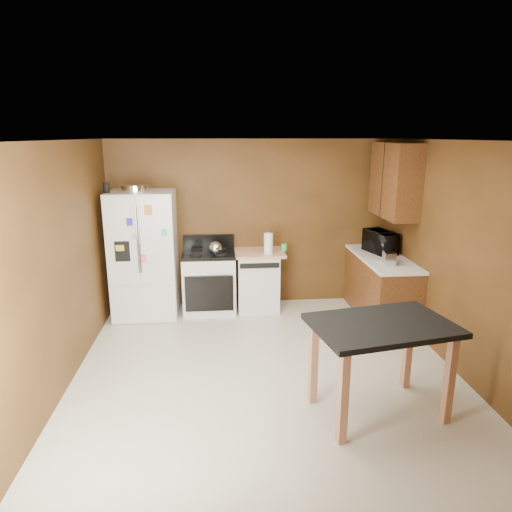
{
  "coord_description": "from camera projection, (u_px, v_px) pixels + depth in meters",
  "views": [
    {
      "loc": [
        -0.51,
        -4.53,
        2.55
      ],
      "look_at": [
        -0.04,
        0.85,
        1.11
      ],
      "focal_mm": 32.0,
      "sensor_mm": 36.0,
      "label": 1
    }
  ],
  "objects": [
    {
      "name": "floor",
      "position": [
        266.0,
        372.0,
        5.06
      ],
      "size": [
        4.5,
        4.5,
        0.0
      ],
      "primitive_type": "plane",
      "color": "beige",
      "rests_on": "ground"
    },
    {
      "name": "ceiling",
      "position": [
        268.0,
        140.0,
        4.42
      ],
      "size": [
        4.5,
        4.5,
        0.0
      ],
      "primitive_type": "plane",
      "rotation": [
        3.14,
        0.0,
        0.0
      ],
      "color": "white",
      "rests_on": "ground"
    },
    {
      "name": "wall_back",
      "position": [
        251.0,
        224.0,
        6.91
      ],
      "size": [
        4.2,
        0.0,
        4.2
      ],
      "primitive_type": "plane",
      "rotation": [
        1.57,
        0.0,
        0.0
      ],
      "color": "brown",
      "rests_on": "ground"
    },
    {
      "name": "wall_front",
      "position": [
        311.0,
        372.0,
        2.58
      ],
      "size": [
        4.2,
        0.0,
        4.2
      ],
      "primitive_type": "plane",
      "rotation": [
        -1.57,
        0.0,
        0.0
      ],
      "color": "brown",
      "rests_on": "ground"
    },
    {
      "name": "wall_left",
      "position": [
        59.0,
        269.0,
        4.56
      ],
      "size": [
        0.0,
        4.5,
        4.5
      ],
      "primitive_type": "plane",
      "rotation": [
        1.57,
        0.0,
        1.57
      ],
      "color": "brown",
      "rests_on": "ground"
    },
    {
      "name": "wall_right",
      "position": [
        460.0,
        259.0,
        4.92
      ],
      "size": [
        0.0,
        4.5,
        4.5
      ],
      "primitive_type": "plane",
      "rotation": [
        1.57,
        0.0,
        -1.57
      ],
      "color": "brown",
      "rests_on": "ground"
    },
    {
      "name": "roasting_pan",
      "position": [
        136.0,
        188.0,
        6.22
      ],
      "size": [
        0.38,
        0.38,
        0.1
      ],
      "primitive_type": "cylinder",
      "color": "silver",
      "rests_on": "refrigerator"
    },
    {
      "name": "pen_cup",
      "position": [
        106.0,
        188.0,
        6.09
      ],
      "size": [
        0.09,
        0.09,
        0.13
      ],
      "primitive_type": "cylinder",
      "color": "black",
      "rests_on": "refrigerator"
    },
    {
      "name": "kettle",
      "position": [
        215.0,
        248.0,
        6.48
      ],
      "size": [
        0.19,
        0.19,
        0.19
      ],
      "primitive_type": "sphere",
      "color": "silver",
      "rests_on": "gas_range"
    },
    {
      "name": "paper_towel",
      "position": [
        268.0,
        244.0,
        6.55
      ],
      "size": [
        0.15,
        0.15,
        0.3
      ],
      "primitive_type": "cylinder",
      "rotation": [
        0.0,
        0.0,
        -0.23
      ],
      "color": "white",
      "rests_on": "dishwasher"
    },
    {
      "name": "green_canister",
      "position": [
        284.0,
        247.0,
        6.76
      ],
      "size": [
        0.1,
        0.1,
        0.1
      ],
      "primitive_type": "cylinder",
      "rotation": [
        0.0,
        0.0,
        -0.15
      ],
      "color": "green",
      "rests_on": "dishwasher"
    },
    {
      "name": "toaster",
      "position": [
        389.0,
        258.0,
        5.99
      ],
      "size": [
        0.18,
        0.25,
        0.17
      ],
      "primitive_type": "cube",
      "rotation": [
        0.0,
        0.0,
        -0.17
      ],
      "color": "silver",
      "rests_on": "right_cabinets"
    },
    {
      "name": "microwave",
      "position": [
        380.0,
        243.0,
        6.58
      ],
      "size": [
        0.49,
        0.6,
        0.29
      ],
      "primitive_type": "imported",
      "rotation": [
        0.0,
        0.0,
        1.85
      ],
      "color": "black",
      "rests_on": "right_cabinets"
    },
    {
      "name": "refrigerator",
      "position": [
        144.0,
        255.0,
        6.5
      ],
      "size": [
        0.9,
        0.8,
        1.8
      ],
      "color": "white",
      "rests_on": "ground"
    },
    {
      "name": "gas_range",
      "position": [
        209.0,
        281.0,
        6.74
      ],
      "size": [
        0.76,
        0.68,
        1.1
      ],
      "color": "white",
      "rests_on": "ground"
    },
    {
      "name": "dishwasher",
      "position": [
        258.0,
        280.0,
        6.83
      ],
      "size": [
        0.78,
        0.63,
        0.89
      ],
      "color": "white",
      "rests_on": "ground"
    },
    {
      "name": "right_cabinets",
      "position": [
        385.0,
        256.0,
        6.41
      ],
      "size": [
        0.63,
        1.58,
        2.45
      ],
      "color": "brown",
      "rests_on": "ground"
    },
    {
      "name": "island",
      "position": [
        381.0,
        337.0,
        4.14
      ],
      "size": [
        1.38,
        1.05,
        0.91
      ],
      "color": "black",
      "rests_on": "ground"
    }
  ]
}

